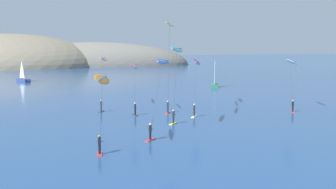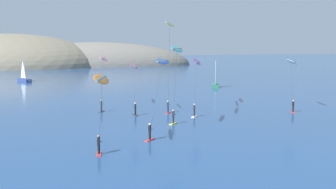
# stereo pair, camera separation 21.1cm
# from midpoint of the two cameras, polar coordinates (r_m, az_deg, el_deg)

# --- Properties ---
(headland_island) EXTENTS (112.37, 49.39, 26.58)m
(headland_island) POSITION_cam_midpoint_polar(r_m,az_deg,el_deg) (178.41, -17.72, 3.59)
(headland_island) COLOR #7A705B
(headland_island) RESTS_ON ground
(sailboat_near) EXTENTS (3.21, 5.83, 5.70)m
(sailboat_near) POSITION_cam_midpoint_polar(r_m,az_deg,el_deg) (91.53, 6.26, 1.39)
(sailboat_near) COLOR #23664C
(sailboat_near) RESTS_ON ground
(sailboat_far) EXTENTS (3.73, 5.65, 5.70)m
(sailboat_far) POSITION_cam_midpoint_polar(r_m,az_deg,el_deg) (109.63, -19.00, 1.97)
(sailboat_far) COLOR navy
(sailboat_far) RESTS_ON ground
(kitesurfer_yellow) EXTENTS (3.22, 5.33, 12.43)m
(kitesurfer_yellow) POSITION_cam_midpoint_polar(r_m,az_deg,el_deg) (58.37, 0.08, 8.54)
(kitesurfer_yellow) COLOR red
(kitesurfer_yellow) RESTS_ON ground
(kitesurfer_blue) EXTENTS (4.96, 7.86, 7.85)m
(kitesurfer_blue) POSITION_cam_midpoint_polar(r_m,az_deg,el_deg) (45.14, -1.03, 3.59)
(kitesurfer_blue) COLOR red
(kitesurfer_blue) RESTS_ON ground
(kitesurfer_orange) EXTENTS (2.61, 5.77, 6.73)m
(kitesurfer_orange) POSITION_cam_midpoint_polar(r_m,az_deg,el_deg) (37.82, -9.10, 1.35)
(kitesurfer_orange) COLOR red
(kitesurfer_orange) RESTS_ON ground
(kitesurfer_cyan) EXTENTS (3.62, 5.37, 9.13)m
(kitesurfer_cyan) POSITION_cam_midpoint_polar(r_m,az_deg,el_deg) (50.56, 1.05, 5.32)
(kitesurfer_cyan) COLOR yellow
(kitesurfer_cyan) RESTS_ON ground
(kitesurfer_pink) EXTENTS (2.67, 8.07, 7.56)m
(kitesurfer_pink) POSITION_cam_midpoint_polar(r_m,az_deg,el_deg) (62.42, -8.92, 4.30)
(kitesurfer_pink) COLOR #2D2D33
(kitesurfer_pink) RESTS_ON ground
(kitesurfer_purple) EXTENTS (4.57, 8.97, 7.37)m
(kitesurfer_purple) POSITION_cam_midpoint_polar(r_m,az_deg,el_deg) (58.99, 3.77, 4.00)
(kitesurfer_purple) COLOR silver
(kitesurfer_purple) RESTS_ON ground
(kitesurfer_magenta) EXTENTS (1.85, 5.69, 6.73)m
(kitesurfer_magenta) POSITION_cam_midpoint_polar(r_m,az_deg,el_deg) (57.25, -4.73, 3.22)
(kitesurfer_magenta) COLOR #2D2D33
(kitesurfer_magenta) RESTS_ON ground
(kitesurfer_white) EXTENTS (2.82, 5.14, 7.26)m
(kitesurfer_white) POSITION_cam_midpoint_polar(r_m,az_deg,el_deg) (61.59, 16.25, 3.73)
(kitesurfer_white) COLOR red
(kitesurfer_white) RESTS_ON ground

